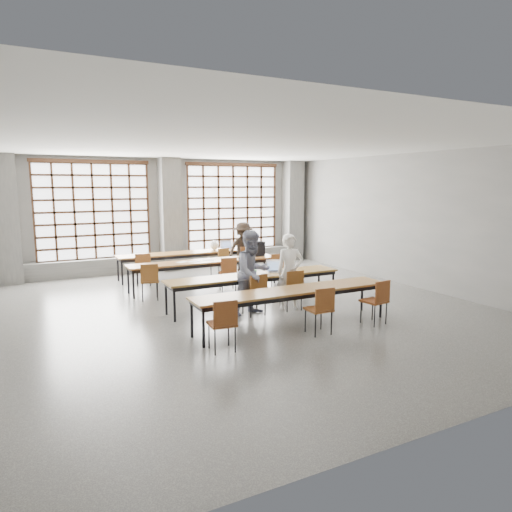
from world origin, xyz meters
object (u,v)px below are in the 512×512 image
Objects in this scene: green_box at (251,272)px; phone at (264,274)px; student_male at (290,272)px; red_pouch at (222,321)px; chair_front_right at (293,286)px; mouse at (292,270)px; chair_back_left at (143,266)px; chair_mid_right at (276,266)px; chair_back_mid at (221,260)px; chair_mid_centre at (228,271)px; chair_front_left at (256,290)px; chair_near_right at (377,298)px; chair_back_right at (245,258)px; desk_row_d at (293,293)px; desk_row_c at (255,277)px; chair_near_left at (223,320)px; laptop_front at (275,269)px; desk_row_a at (187,254)px; backpack at (258,249)px; chair_mid_left at (149,278)px; chair_near_mid at (321,306)px; plastic_bag at (214,245)px; student_back at (243,249)px; desk_row_b at (205,263)px.

green_box reaches higher than phone.
student_male is 8.22× the size of red_pouch.
mouse is (0.36, 0.61, 0.21)m from chair_front_right.
chair_mid_right is (3.15, -1.66, 0.00)m from chair_back_left.
chair_back_mid is 1.00× the size of chair_mid_centre.
chair_front_left and chair_near_right have the same top height.
chair_back_left is at bearing 179.94° from chair_back_right.
red_pouch is at bearing -162.07° from desk_row_d.
desk_row_c and desk_row_d have the same top height.
chair_mid_centre is 1.00× the size of chair_near_left.
chair_mid_right is at bearing 58.87° from laptop_front.
desk_row_a is 5.53m from desk_row_d.
red_pouch is (-1.66, -2.24, -0.28)m from green_box.
chair_near_right is 2.30m from mouse.
chair_near_left is 2.20× the size of backpack.
chair_mid_left is at bearing 150.26° from mouse.
chair_near_mid is (0.12, -3.87, 0.00)m from chair_mid_centre.
chair_mid_centre is at bearing 85.35° from green_box.
green_box is 0.62× the size of backpack.
chair_mid_right is (3.41, -0.00, 0.00)m from chair_mid_left.
plastic_bag reaches higher than chair_back_right.
green_box reaches higher than desk_row_d.
phone is at bearing -151.97° from laptop_front.
chair_near_right is at bearing -96.95° from student_back.
chair_near_right is (1.43, -3.86, 0.00)m from chair_mid_centre.
plastic_bag is at bearing 69.09° from chair_near_left.
laptop_front is (0.49, -1.51, 0.25)m from chair_mid_centre.
plastic_bag is (0.90, 0.05, 0.21)m from desk_row_a.
chair_back_left is 3.14m from backpack.
mouse is 0.24× the size of backpack.
phone is (0.49, -2.35, 0.07)m from desk_row_b.
chair_back_right reaches higher than desk_row_b.
desk_row_a is 2.84m from chair_mid_left.
backpack reaches higher than desk_row_c.
chair_near_mid is at bearing -84.09° from green_box.
chair_back_left and chair_mid_centre have the same top height.
chair_front_right is at bearing -47.80° from green_box.
desk_row_d is at bearing -88.53° from green_box.
red_pouch is (-0.04, -5.44, -0.04)m from chair_back_left.
laptop_front is 0.62m from green_box.
chair_mid_right is 8.98× the size of mouse.
chair_back_mid is 1.00× the size of chair_mid_right.
desk_row_d is at bearing -105.21° from student_male.
chair_front_right is at bearing -90.77° from plastic_bag.
chair_near_right is 2.81m from green_box.
desk_row_c is at bearing -112.48° from chair_back_right.
chair_back_right is at bearing 52.27° from chair_mid_centre.
chair_mid_right is 6.77× the size of phone.
plastic_bag is at bearing 80.60° from desk_row_c.
chair_near_mid is at bearing -94.28° from plastic_bag.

